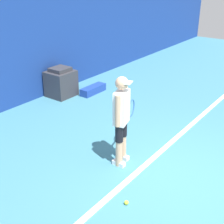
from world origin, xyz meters
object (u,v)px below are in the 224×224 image
Objects in this scene: tennis_player at (122,117)px; tennis_ball at (126,203)px; equipment_bag at (93,90)px; covered_chair at (61,83)px.

tennis_ball is (-0.89, -0.73, -0.87)m from tennis_player.
covered_chair is at bearing 139.55° from equipment_bag.
equipment_bag is at bearing 45.95° from tennis_ball.
tennis_player is 3.65m from equipment_bag.
covered_chair is (2.59, 3.95, 0.34)m from tennis_ball.
tennis_player reaches higher than covered_chair.
covered_chair is 0.96× the size of equipment_bag.
equipment_bag is (0.67, -0.57, -0.28)m from covered_chair.
tennis_player is at bearing 39.16° from tennis_ball.
covered_chair is 0.93m from equipment_bag.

